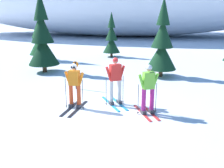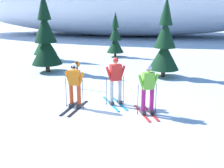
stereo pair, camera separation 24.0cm
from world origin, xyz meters
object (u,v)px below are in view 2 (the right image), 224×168
Objects in this scene: skier_orange_jacket at (75,85)px; skier_lime_jacket at (148,89)px; pine_tree_far_left at (44,35)px; pine_tree_center at (115,38)px; pine_tree_center_right at (165,44)px; skier_red_jacket at (116,80)px; pine_tree_center_left at (46,39)px; trail_marker_post at (77,73)px.

skier_orange_jacket is 2.69m from skier_lime_jacket.
pine_tree_far_left reaches higher than pine_tree_center.
pine_tree_far_left is at bearing 158.21° from pine_tree_center_right.
pine_tree_center_right is at bearing 70.01° from skier_red_jacket.
pine_tree_center_left reaches higher than pine_tree_center.
pine_tree_center_left is (1.71, -3.44, 0.13)m from pine_tree_far_left.
pine_tree_center_right is (6.65, 0.10, -0.14)m from pine_tree_center_left.
skier_lime_jacket is at bearing -30.70° from skier_red_jacket.
skier_red_jacket is 2.75m from trail_marker_post.
skier_lime_jacket is at bearing -2.97° from skier_orange_jacket.
skier_red_jacket is 0.44× the size of pine_tree_far_left.
pine_tree_center is (-3.20, 11.07, 0.47)m from skier_lime_jacket.
skier_red_jacket is 0.44× the size of pine_tree_center_right.
pine_tree_far_left is 9.01m from pine_tree_center_right.
pine_tree_center_left is at bearing -117.89° from pine_tree_center.
pine_tree_center is 8.59m from trail_marker_post.
skier_orange_jacket is 0.98× the size of skier_lime_jacket.
pine_tree_center_right is at bearing 59.70° from skier_orange_jacket.
pine_tree_center_left reaches higher than pine_tree_far_left.
skier_orange_jacket is 0.38× the size of pine_tree_center_left.
skier_orange_jacket is at bearing -59.25° from pine_tree_far_left.
skier_red_jacket is at bearing 23.44° from skier_orange_jacket.
skier_lime_jacket is at bearing -73.88° from pine_tree_center.
skier_orange_jacket is 1.35× the size of trail_marker_post.
pine_tree_center_left reaches higher than skier_lime_jacket.
skier_lime_jacket is 5.63m from pine_tree_center_right.
skier_orange_jacket is 1.55m from skier_red_jacket.
skier_lime_jacket is 11.91m from pine_tree_far_left.
skier_lime_jacket is 1.38× the size of trail_marker_post.
pine_tree_far_left reaches higher than pine_tree_center_right.
skier_orange_jacket is 0.94× the size of skier_red_jacket.
skier_orange_jacket is 6.32m from pine_tree_center_right.
pine_tree_center_right reaches higher than skier_orange_jacket.
pine_tree_center_right is at bearing 0.83° from pine_tree_center_left.
pine_tree_center_right is at bearing -21.79° from pine_tree_far_left.
pine_tree_center is at bearing 88.86° from trail_marker_post.
pine_tree_center_left is 6.38m from pine_tree_center.
pine_tree_far_left is at bearing 125.33° from trail_marker_post.
pine_tree_center_left is at bearing 133.73° from trail_marker_post.
pine_tree_center_left reaches higher than skier_orange_jacket.
pine_tree_far_left reaches higher than trail_marker_post.
skier_lime_jacket is 0.96× the size of skier_red_jacket.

